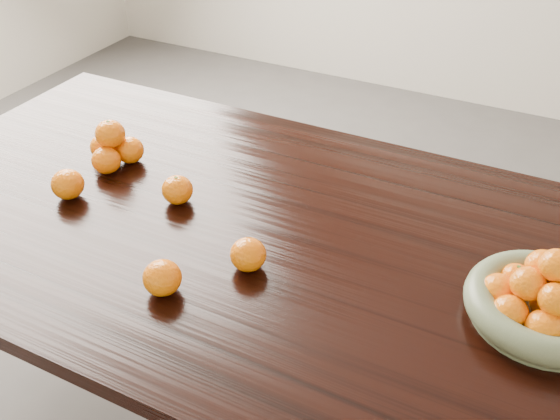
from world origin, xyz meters
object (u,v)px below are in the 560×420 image
at_px(dining_table, 281,265).
at_px(loose_orange_0, 177,190).
at_px(fruit_bowl, 544,302).
at_px(orange_pyramid, 113,147).

distance_m(dining_table, loose_orange_0, 0.30).
relative_size(fruit_bowl, loose_orange_0, 3.95).
relative_size(dining_table, orange_pyramid, 14.06).
distance_m(orange_pyramid, loose_orange_0, 0.26).
bearing_deg(loose_orange_0, fruit_bowl, -1.11).
relative_size(dining_table, loose_orange_0, 27.44).
bearing_deg(dining_table, loose_orange_0, 179.41).
height_order(dining_table, fruit_bowl, fruit_bowl).
bearing_deg(orange_pyramid, loose_orange_0, -16.12).
xyz_separation_m(orange_pyramid, loose_orange_0, (0.25, -0.07, -0.01)).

